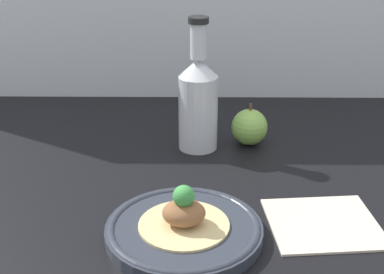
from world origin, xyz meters
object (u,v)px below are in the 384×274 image
(plate, at_px, (184,230))
(cider_bottle, at_px, (198,100))
(apple, at_px, (249,127))
(plated_food, at_px, (184,214))

(plate, xyz_separation_m, cider_bottle, (0.02, 0.32, 0.09))
(plate, bearing_deg, cider_bottle, 86.32)
(cider_bottle, bearing_deg, apple, 9.93)
(plate, distance_m, apple, 0.36)
(cider_bottle, xyz_separation_m, apple, (0.11, 0.02, -0.07))
(apple, bearing_deg, plate, -110.53)
(plated_food, xyz_separation_m, apple, (0.13, 0.34, -0.00))
(plated_food, distance_m, cider_bottle, 0.33)
(plate, height_order, cider_bottle, cider_bottle)
(apple, bearing_deg, plated_food, -110.53)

